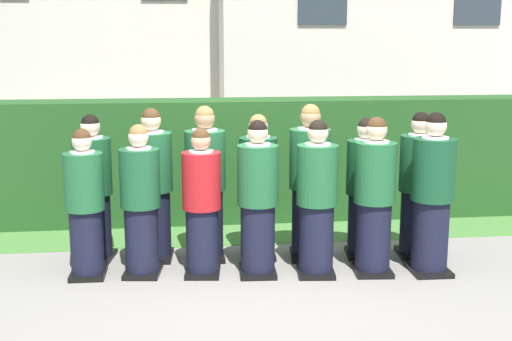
# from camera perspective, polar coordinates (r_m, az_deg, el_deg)

# --- Properties ---
(ground_plane) EXTENTS (60.00, 60.00, 0.00)m
(ground_plane) POSITION_cam_1_polar(r_m,az_deg,el_deg) (7.15, 0.27, -8.72)
(ground_plane) COLOR gray
(student_front_row_0) EXTENTS (0.40, 0.49, 1.54)m
(student_front_row_0) POSITION_cam_1_polar(r_m,az_deg,el_deg) (7.09, -14.30, -3.04)
(student_front_row_0) COLOR black
(student_front_row_0) RESTS_ON ground
(student_front_row_1) EXTENTS (0.42, 0.52, 1.58)m
(student_front_row_1) POSITION_cam_1_polar(r_m,az_deg,el_deg) (7.02, -9.76, -2.84)
(student_front_row_1) COLOR black
(student_front_row_1) RESTS_ON ground
(student_in_red_blazer) EXTENTS (0.40, 0.48, 1.54)m
(student_in_red_blazer) POSITION_cam_1_polar(r_m,az_deg,el_deg) (6.95, -4.62, -3.03)
(student_in_red_blazer) COLOR black
(student_in_red_blazer) RESTS_ON ground
(student_front_row_3) EXTENTS (0.42, 0.48, 1.63)m
(student_front_row_3) POSITION_cam_1_polar(r_m,az_deg,el_deg) (6.92, 0.15, -2.70)
(student_front_row_3) COLOR black
(student_front_row_3) RESTS_ON ground
(student_front_row_4) EXTENTS (0.42, 0.53, 1.63)m
(student_front_row_4) POSITION_cam_1_polar(r_m,az_deg,el_deg) (6.95, 5.18, -2.66)
(student_front_row_4) COLOR black
(student_front_row_4) RESTS_ON ground
(student_front_row_5) EXTENTS (0.43, 0.54, 1.65)m
(student_front_row_5) POSITION_cam_1_polar(r_m,az_deg,el_deg) (7.07, 10.01, -2.46)
(student_front_row_5) COLOR black
(student_front_row_5) RESTS_ON ground
(student_front_row_6) EXTENTS (0.44, 0.53, 1.70)m
(student_front_row_6) POSITION_cam_1_polar(r_m,az_deg,el_deg) (7.20, 14.73, -2.22)
(student_front_row_6) COLOR black
(student_front_row_6) RESTS_ON ground
(student_rear_row_0) EXTENTS (0.44, 0.51, 1.63)m
(student_rear_row_0) POSITION_cam_1_polar(r_m,az_deg,el_deg) (7.60, -13.65, -1.74)
(student_rear_row_0) COLOR black
(student_rear_row_0) RESTS_ON ground
(student_rear_row_1) EXTENTS (0.44, 0.55, 1.69)m
(student_rear_row_1) POSITION_cam_1_polar(r_m,az_deg,el_deg) (7.49, -8.75, -1.49)
(student_rear_row_1) COLOR black
(student_rear_row_1) RESTS_ON ground
(student_rear_row_2) EXTENTS (0.45, 0.54, 1.72)m
(student_rear_row_2) POSITION_cam_1_polar(r_m,az_deg,el_deg) (7.44, -4.30, -1.39)
(student_rear_row_2) COLOR black
(student_rear_row_2) RESTS_ON ground
(student_rear_row_3) EXTENTS (0.42, 0.52, 1.62)m
(student_rear_row_3) POSITION_cam_1_polar(r_m,az_deg,el_deg) (7.48, 0.18, -1.66)
(student_rear_row_3) COLOR black
(student_rear_row_3) RESTS_ON ground
(student_rear_row_4) EXTENTS (0.45, 0.54, 1.73)m
(student_rear_row_4) POSITION_cam_1_polar(r_m,az_deg,el_deg) (7.47, 4.56, -1.28)
(student_rear_row_4) COLOR black
(student_rear_row_4) RESTS_ON ground
(student_rear_row_5) EXTENTS (0.42, 0.49, 1.58)m
(student_rear_row_5) POSITION_cam_1_polar(r_m,az_deg,el_deg) (7.60, 9.18, -1.77)
(student_rear_row_5) COLOR black
(student_rear_row_5) RESTS_ON ground
(student_rear_row_6) EXTENTS (0.43, 0.54, 1.64)m
(student_rear_row_6) POSITION_cam_1_polar(r_m,az_deg,el_deg) (7.71, 13.58, -1.50)
(student_rear_row_6) COLOR black
(student_rear_row_6) RESTS_ON ground
(hedge) EXTENTS (11.18, 0.70, 1.63)m
(hedge) POSITION_cam_1_polar(r_m,az_deg,el_deg) (9.09, -1.45, 0.91)
(hedge) COLOR #214C1E
(hedge) RESTS_ON ground
(lawn_strip) EXTENTS (11.18, 0.90, 0.01)m
(lawn_strip) POSITION_cam_1_polar(r_m,az_deg,el_deg) (8.50, -0.92, -5.43)
(lawn_strip) COLOR #477A38
(lawn_strip) RESTS_ON ground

